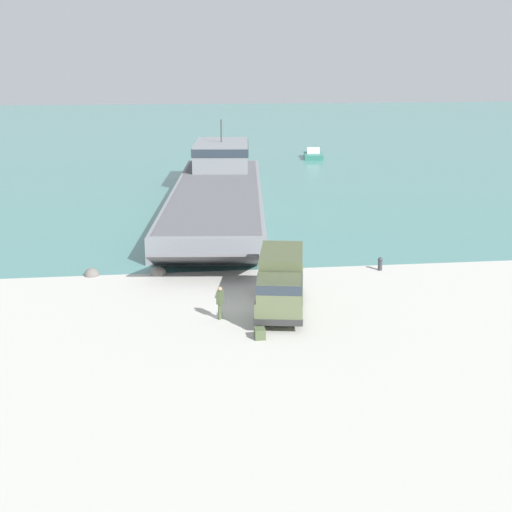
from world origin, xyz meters
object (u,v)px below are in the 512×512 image
Objects in this scene: mooring_bollard at (380,263)px; cargo_crate at (260,333)px; landing_craft at (218,185)px; moored_boat_a at (313,155)px; soldier_on_ramp at (220,300)px; military_truck at (281,282)px.

mooring_bollard reaches higher than cargo_crate.
landing_craft is 33.26m from moored_boat_a.
moored_boat_a is 6.35× the size of mooring_bollard.
moored_boat_a is at bearing 102.93° from soldier_on_ramp.
military_truck is 4.22× the size of soldier_on_ramp.
military_truck is 1.36× the size of moored_boat_a.
soldier_on_ramp is 2.85× the size of cargo_crate.
landing_craft reaches higher than mooring_bollard.
landing_craft is at bearing 88.92° from cargo_crate.
moored_boat_a is at bearing 82.84° from mooring_bollard.
mooring_bollard is (-6.77, -53.91, 0.01)m from moored_boat_a.
soldier_on_ramp reaches higher than cargo_crate.
landing_craft is at bearing 72.00° from moored_boat_a.
cargo_crate is (-16.01, -64.51, -0.20)m from moored_boat_a.
military_truck is at bearing -139.03° from mooring_bollard.
moored_boat_a is (17.71, 61.57, -0.56)m from soldier_on_ramp.
cargo_crate is at bearing 85.56° from moored_boat_a.
soldier_on_ramp is 2.05× the size of mooring_bollard.
cargo_crate is (-0.66, -35.03, -1.36)m from landing_craft.
mooring_bollard is at bearing -64.19° from landing_craft.
mooring_bollard is at bearing 63.96° from soldier_on_ramp.
military_truck reaches higher than cargo_crate.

